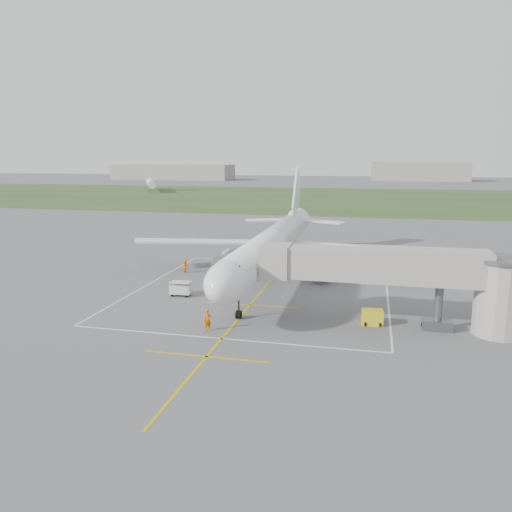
% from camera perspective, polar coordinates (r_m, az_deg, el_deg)
% --- Properties ---
extents(ground, '(700.00, 700.00, 0.00)m').
position_cam_1_polar(ground, '(61.39, 1.55, -2.98)').
color(ground, '#57575A').
rests_on(ground, ground).
extents(grass_strip, '(700.00, 120.00, 0.02)m').
position_cam_1_polar(grass_strip, '(189.28, 9.57, 6.54)').
color(grass_strip, '#2C481F').
rests_on(grass_strip, ground).
extents(apron_markings, '(28.20, 60.00, 0.01)m').
position_cam_1_polar(apron_markings, '(55.90, 0.34, -4.41)').
color(apron_markings, '#C09F0B').
rests_on(apron_markings, ground).
extents(airliner, '(38.93, 46.75, 13.52)m').
position_cam_1_polar(airliner, '(61.19, 1.71, 1.18)').
color(airliner, white).
rests_on(airliner, ground).
extents(jet_bridge, '(23.40, 5.00, 7.20)m').
position_cam_1_polar(jet_bridge, '(46.13, 17.54, -2.25)').
color(jet_bridge, '#A59D95').
rests_on(jet_bridge, ground).
extents(gpu_unit, '(1.98, 1.48, 1.41)m').
position_cam_1_polar(gpu_unit, '(47.16, 13.16, -6.84)').
color(gpu_unit, yellow).
rests_on(gpu_unit, ground).
extents(baggage_cart, '(2.32, 1.44, 1.58)m').
position_cam_1_polar(baggage_cart, '(55.82, -8.59, -3.70)').
color(baggage_cart, silver).
rests_on(baggage_cart, ground).
extents(ramp_worker_nose, '(0.84, 0.78, 1.93)m').
position_cam_1_polar(ramp_worker_nose, '(44.51, -5.56, -7.32)').
color(ramp_worker_nose, orange).
rests_on(ramp_worker_nose, ground).
extents(ramp_worker_wing, '(1.01, 1.01, 1.65)m').
position_cam_1_polar(ramp_worker_wing, '(66.82, -8.02, -1.19)').
color(ramp_worker_wing, orange).
rests_on(ramp_worker_wing, ground).
extents(distant_hangars, '(345.00, 49.00, 12.00)m').
position_cam_1_polar(distant_hangars, '(324.86, 8.31, 9.40)').
color(distant_hangars, gray).
rests_on(distant_hangars, ground).
extents(distant_aircraft, '(205.62, 59.22, 8.85)m').
position_cam_1_polar(distant_aircraft, '(224.35, 12.24, 8.08)').
color(distant_aircraft, white).
rests_on(distant_aircraft, ground).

